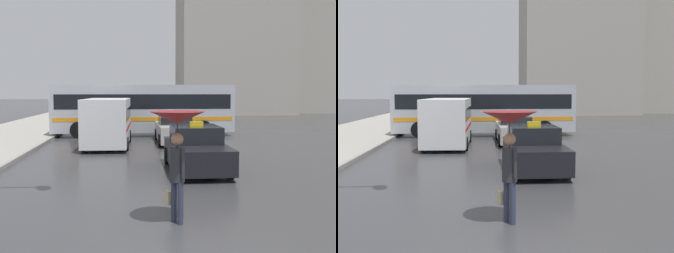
% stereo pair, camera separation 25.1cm
% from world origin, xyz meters
% --- Properties ---
extents(taxi, '(1.91, 4.09, 1.64)m').
position_xyz_m(taxi, '(1.23, 8.04, 0.68)').
color(taxi, black).
rests_on(taxi, ground_plane).
extents(sedan_red, '(1.91, 4.62, 1.37)m').
position_xyz_m(sedan_red, '(1.32, 15.33, 0.65)').
color(sedan_red, '#B7B2AD').
rests_on(sedan_red, ground_plane).
extents(ambulance_van, '(2.23, 5.19, 2.31)m').
position_xyz_m(ambulance_van, '(-2.06, 14.25, 1.28)').
color(ambulance_van, white).
rests_on(ambulance_van, ground_plane).
extents(city_bus, '(10.82, 2.88, 3.05)m').
position_xyz_m(city_bus, '(-0.20, 19.05, 1.70)').
color(city_bus, '#B2B7C1').
rests_on(city_bus, ground_plane).
extents(pedestrian_with_umbrella, '(1.10, 1.10, 2.24)m').
position_xyz_m(pedestrian_with_umbrella, '(-0.04, 2.74, 1.83)').
color(pedestrian_with_umbrella, '#2D3347').
rests_on(pedestrian_with_umbrella, ground_plane).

